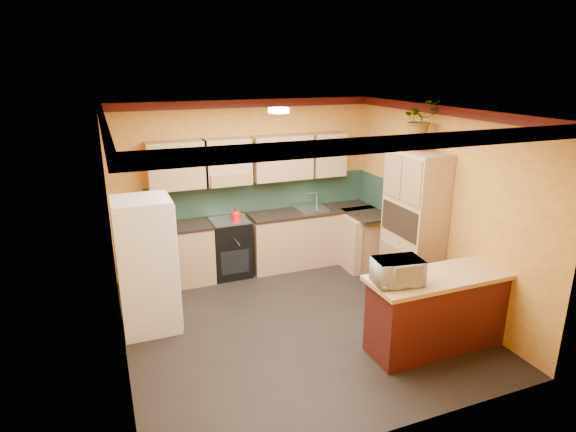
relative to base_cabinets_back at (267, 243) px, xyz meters
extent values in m
plane|color=black|center=(-0.24, -1.80, -0.44)|extent=(4.20, 4.20, 0.00)
cube|color=white|center=(-0.24, -1.80, 2.26)|extent=(4.20, 4.20, 0.04)
cube|color=gold|center=(-0.24, 0.30, 0.91)|extent=(4.20, 0.04, 2.70)
cube|color=gold|center=(-0.24, -3.90, 0.91)|extent=(4.20, 0.04, 2.70)
cube|color=gold|center=(-2.34, -1.80, 0.91)|extent=(0.04, 4.20, 2.70)
cube|color=gold|center=(1.86, -1.80, 0.91)|extent=(0.04, 4.20, 2.70)
cube|color=#1E372B|center=(0.01, 0.29, 0.75)|extent=(3.70, 0.02, 0.53)
cube|color=#1E372B|center=(1.85, -0.40, 0.75)|extent=(0.02, 1.40, 0.53)
cube|color=tan|center=(-0.14, 0.13, 1.36)|extent=(3.10, 0.34, 0.70)
cylinder|color=white|center=(-0.24, -1.20, 2.22)|extent=(0.26, 0.26, 0.06)
cube|color=tan|center=(0.00, 0.00, 0.00)|extent=(3.65, 0.60, 0.88)
cube|color=black|center=(0.00, 0.00, 0.46)|extent=(3.65, 0.62, 0.04)
cube|color=black|center=(-0.62, 0.00, 0.02)|extent=(0.58, 0.58, 0.91)
cube|color=silver|center=(0.78, 0.00, 0.50)|extent=(0.48, 0.40, 0.03)
cube|color=tan|center=(1.56, -0.51, 0.00)|extent=(0.60, 0.80, 0.88)
cube|color=black|center=(1.56, -0.51, 0.46)|extent=(0.62, 0.80, 0.04)
cube|color=white|center=(-1.99, -1.20, 0.41)|extent=(0.68, 0.66, 1.70)
cube|color=tan|center=(1.61, -1.62, 0.61)|extent=(0.48, 0.90, 2.10)
cylinder|color=#923923|center=(1.61, -1.57, 1.74)|extent=(0.22, 0.22, 0.16)
imported|color=tan|center=(1.61, -1.57, 2.08)|extent=(0.48, 0.43, 0.51)
cube|color=#4D1412|center=(1.16, -2.91, 0.00)|extent=(1.80, 0.55, 0.88)
cube|color=tan|center=(1.16, -2.91, 0.47)|extent=(1.90, 0.65, 0.05)
imported|color=white|center=(0.48, -2.91, 0.63)|extent=(0.55, 0.41, 0.28)
camera|label=1|loc=(-2.38, -6.91, 2.76)|focal=30.00mm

